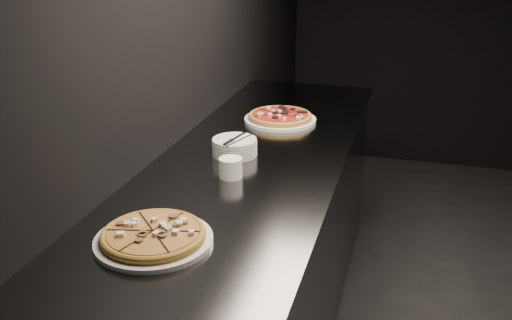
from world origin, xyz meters
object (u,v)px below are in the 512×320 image
(counter, at_px, (256,249))
(ramekin, at_px, (231,167))
(pizza_mushroom, at_px, (154,236))
(plate_stack, at_px, (235,147))
(pizza_tomato, at_px, (280,117))
(cutlery, at_px, (235,140))

(counter, xyz_separation_m, ramekin, (-0.02, -0.27, 0.50))
(counter, bearing_deg, ramekin, -94.36)
(counter, height_order, pizza_mushroom, pizza_mushroom)
(plate_stack, bearing_deg, pizza_tomato, 81.21)
(pizza_tomato, xyz_separation_m, cutlery, (-0.07, -0.50, 0.05))
(counter, bearing_deg, plate_stack, -152.07)
(pizza_tomato, distance_m, ramekin, 0.71)
(pizza_mushroom, relative_size, plate_stack, 2.05)
(counter, xyz_separation_m, plate_stack, (-0.08, -0.04, 0.49))
(counter, distance_m, plate_stack, 0.50)
(pizza_mushroom, height_order, cutlery, cutlery)
(cutlery, height_order, ramekin, same)
(pizza_tomato, relative_size, plate_stack, 2.22)
(ramekin, bearing_deg, pizza_mushroom, -96.99)
(plate_stack, bearing_deg, cutlery, -62.38)
(cutlery, bearing_deg, pizza_mushroom, -79.22)
(pizza_tomato, xyz_separation_m, ramekin, (-0.02, -0.71, 0.02))
(pizza_mushroom, bearing_deg, plate_stack, 89.52)
(counter, relative_size, pizza_tomato, 6.06)
(plate_stack, relative_size, ramekin, 2.10)
(ramekin, bearing_deg, plate_stack, 104.31)
(pizza_mushroom, bearing_deg, ramekin, 83.01)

